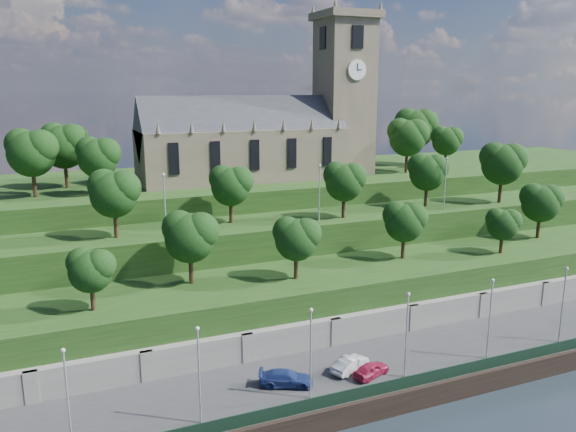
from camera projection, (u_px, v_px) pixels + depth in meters
name	position (u px, v px, depth m)	size (l,w,h in m)	color
ground	(436.00, 404.00, 53.03)	(320.00, 320.00, 0.00)	black
promenade	(401.00, 366.00, 58.22)	(160.00, 12.00, 2.00)	#2D2D30
quay_wall	(437.00, 394.00, 52.74)	(160.00, 0.50, 2.20)	black
fence	(434.00, 376.00, 53.00)	(160.00, 0.10, 1.20)	black
retaining_wall	(372.00, 330.00, 63.26)	(160.00, 2.10, 5.00)	slate
embankment_lower	(347.00, 300.00, 68.36)	(160.00, 12.00, 8.00)	#1A3812
embankment_upper	(309.00, 259.00, 77.82)	(160.00, 10.00, 12.00)	#1A3812
hilltop	(258.00, 217.00, 96.40)	(160.00, 32.00, 15.00)	#1A3812
church	(270.00, 131.00, 89.74)	(38.60, 12.35, 27.60)	brown
trees_lower	(360.00, 225.00, 67.53)	(66.66, 8.86, 8.22)	black
trees_upper	(357.00, 175.00, 76.85)	(63.09, 8.62, 9.24)	black
trees_hilltop	(278.00, 138.00, 89.65)	(74.32, 16.20, 10.61)	black
lamp_posts_promenade	(407.00, 329.00, 53.00)	(60.36, 0.36, 8.61)	#B2B2B7
lamp_posts_upper	(319.00, 189.00, 72.80)	(40.36, 0.36, 7.61)	#B2B2B7
car_left	(371.00, 369.00, 54.06)	(1.63, 4.05, 1.38)	#A61B3D
car_middle	(350.00, 364.00, 55.09)	(1.54, 4.43, 1.46)	#B2B3B7
car_right	(286.00, 378.00, 52.33)	(2.07, 5.08, 1.48)	navy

